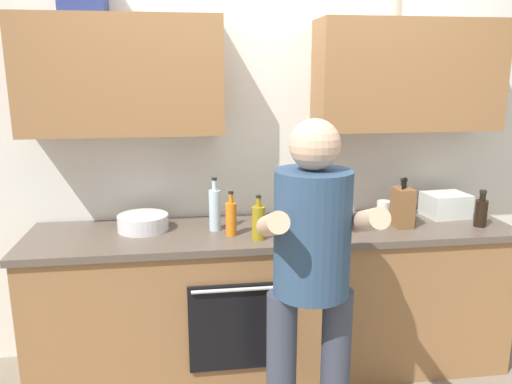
# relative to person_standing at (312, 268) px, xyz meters

# --- Properties ---
(ground_plane) EXTENTS (12.00, 12.00, 0.00)m
(ground_plane) POSITION_rel_person_standing_xyz_m (-0.04, 0.74, -0.95)
(ground_plane) COLOR #756B5B
(back_wall_unit) EXTENTS (4.00, 0.38, 2.50)m
(back_wall_unit) POSITION_rel_person_standing_xyz_m (-0.04, 1.02, 0.54)
(back_wall_unit) COLOR silver
(back_wall_unit) RESTS_ON ground
(counter) EXTENTS (2.84, 0.67, 0.90)m
(counter) POSITION_rel_person_standing_xyz_m (-0.04, 0.74, -0.50)
(counter) COLOR olive
(counter) RESTS_ON ground
(person_standing) EXTENTS (0.49, 0.45, 1.61)m
(person_standing) POSITION_rel_person_standing_xyz_m (0.00, 0.00, 0.00)
(person_standing) COLOR #383D4C
(person_standing) RESTS_ON ground
(bottle_hotsauce) EXTENTS (0.06, 0.06, 0.30)m
(bottle_hotsauce) POSITION_rel_person_standing_xyz_m (0.38, 0.81, 0.08)
(bottle_hotsauce) COLOR red
(bottle_hotsauce) RESTS_ON counter
(bottle_water) EXTENTS (0.07, 0.07, 0.31)m
(bottle_water) POSITION_rel_person_standing_xyz_m (-0.38, 0.76, 0.08)
(bottle_water) COLOR silver
(bottle_water) RESTS_ON counter
(bottle_wine) EXTENTS (0.07, 0.07, 0.26)m
(bottle_wine) POSITION_rel_person_standing_xyz_m (0.79, 0.83, 0.05)
(bottle_wine) COLOR #471419
(bottle_wine) RESTS_ON counter
(bottle_juice) EXTENTS (0.06, 0.06, 0.25)m
(bottle_juice) POSITION_rel_person_standing_xyz_m (-0.30, 0.66, 0.05)
(bottle_juice) COLOR orange
(bottle_juice) RESTS_ON counter
(bottle_soy) EXTENTS (0.07, 0.07, 0.22)m
(bottle_soy) POSITION_rel_person_standing_xyz_m (1.19, 0.62, 0.04)
(bottle_soy) COLOR black
(bottle_soy) RESTS_ON counter
(bottle_oil) EXTENTS (0.07, 0.07, 0.25)m
(bottle_oil) POSITION_rel_person_standing_xyz_m (-0.16, 0.57, 0.05)
(bottle_oil) COLOR olive
(bottle_oil) RESTS_ON counter
(cup_coffee) EXTENTS (0.09, 0.09, 0.11)m
(cup_coffee) POSITION_rel_person_standing_xyz_m (0.69, 0.88, 0.00)
(cup_coffee) COLOR white
(cup_coffee) RESTS_ON counter
(mixing_bowl) EXTENTS (0.29, 0.29, 0.09)m
(mixing_bowl) POSITION_rel_person_standing_xyz_m (-0.80, 0.83, -0.01)
(mixing_bowl) COLOR silver
(mixing_bowl) RESTS_ON counter
(knife_block) EXTENTS (0.10, 0.14, 0.29)m
(knife_block) POSITION_rel_person_standing_xyz_m (0.72, 0.68, 0.07)
(knife_block) COLOR brown
(knife_block) RESTS_ON counter
(potted_herb) EXTENTS (0.21, 0.21, 0.30)m
(potted_herb) POSITION_rel_person_standing_xyz_m (0.08, 0.64, 0.12)
(potted_herb) COLOR #9E6647
(potted_herb) RESTS_ON counter
(grocery_bag_produce) EXTENTS (0.28, 0.23, 0.15)m
(grocery_bag_produce) POSITION_rel_person_standing_xyz_m (1.09, 0.85, 0.02)
(grocery_bag_produce) COLOR silver
(grocery_bag_produce) RESTS_ON counter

